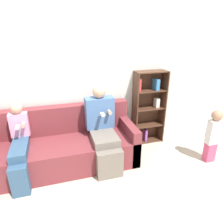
# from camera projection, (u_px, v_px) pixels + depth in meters

# --- Properties ---
(ground_plane) EXTENTS (14.00, 14.00, 0.00)m
(ground_plane) POSITION_uv_depth(u_px,v_px,m) (91.00, 180.00, 2.81)
(ground_plane) COLOR beige
(back_wall) EXTENTS (10.00, 0.06, 2.55)m
(back_wall) POSITION_uv_depth(u_px,v_px,m) (77.00, 77.00, 3.17)
(back_wall) COLOR silver
(back_wall) RESTS_ON ground_plane
(couch) EXTENTS (2.14, 0.82, 0.87)m
(couch) POSITION_uv_depth(u_px,v_px,m) (66.00, 147.00, 3.08)
(couch) COLOR maroon
(couch) RESTS_ON ground_plane
(adult_seated) EXTENTS (0.44, 0.74, 1.20)m
(adult_seated) POSITION_uv_depth(u_px,v_px,m) (103.00, 126.00, 2.99)
(adult_seated) COLOR #70665B
(adult_seated) RESTS_ON ground_plane
(child_seated) EXTENTS (0.25, 0.76, 1.04)m
(child_seated) POSITION_uv_depth(u_px,v_px,m) (19.00, 146.00, 2.68)
(child_seated) COLOR #335170
(child_seated) RESTS_ON ground_plane
(toddler_standing) EXTENTS (0.20, 0.16, 0.87)m
(toddler_standing) POSITION_uv_depth(u_px,v_px,m) (213.00, 135.00, 3.07)
(toddler_standing) COLOR #DB4C75
(toddler_standing) RESTS_ON ground_plane
(bookshelf) EXTENTS (0.56, 0.25, 1.33)m
(bookshelf) POSITION_uv_depth(u_px,v_px,m) (148.00, 106.00, 3.60)
(bookshelf) COLOR #4C2D1E
(bookshelf) RESTS_ON ground_plane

